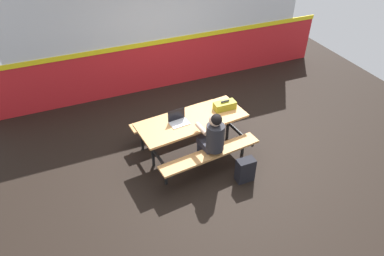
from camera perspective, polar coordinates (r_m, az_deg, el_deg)
ground_plane at (r=6.65m, az=3.35°, el=-3.00°), size 10.00×10.00×0.02m
accent_backdrop at (r=8.01m, az=-4.32°, el=14.92°), size 8.00×0.14×2.60m
picnic_table_main at (r=6.15m, az=0.00°, el=0.19°), size 1.99×1.74×0.74m
student_nearer at (r=5.72m, az=3.39°, el=-1.47°), size 0.39×0.54×1.21m
laptop_silver at (r=5.95m, az=-2.27°, el=1.30°), size 0.34×0.25×0.22m
toolbox_grey at (r=6.31m, az=5.40°, el=3.70°), size 0.40×0.18×0.18m
backpack_dark at (r=5.90m, az=8.69°, el=-6.83°), size 0.30×0.22×0.44m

